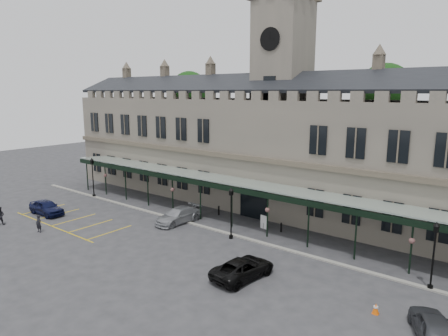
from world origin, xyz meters
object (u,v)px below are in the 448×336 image
Objects in this scene: traffic_cone at (376,309)px; car_taxi at (178,216)px; station_building at (280,150)px; car_right_a at (433,327)px; person_b at (0,216)px; car_van at (243,268)px; clock_tower at (282,89)px; car_left_a at (46,207)px; person_a at (39,224)px; lamp_post_mid at (231,208)px; sign_board at (264,222)px; lamp_post_left at (93,174)px; lamp_post_right at (434,250)px.

car_taxi is (-20.83, 4.61, 0.42)m from traffic_cone.
station_building is 13.51× the size of car_right_a.
car_taxi is at bearing 176.24° from person_b.
station_building reaches higher than car_van.
person_b is at bearing -136.16° from car_taxi.
traffic_cone is (15.83, -15.62, -12.79)m from clock_tower.
person_a reaches higher than car_left_a.
clock_tower reaches higher than lamp_post_mid.
car_van is (-8.83, -1.08, 0.38)m from traffic_cone.
lamp_post_mid is at bearing -39.50° from car_van.
person_a is at bearing 18.79° from car_van.
station_building is 45.94× the size of sign_board.
station_building reaches higher than car_taxi.
car_left_a is at bearing -161.55° from lamp_post_mid.
car_right_a is 32.53m from person_a.
sign_board is 0.28× the size of car_left_a.
person_a is 0.90× the size of person_b.
car_van is at bearing -12.92° from lamp_post_left.
lamp_post_right is 0.93× the size of car_van.
person_b is at bearing -81.09° from lamp_post_left.
person_a is (-15.81, -13.75, 0.19)m from sign_board.
traffic_cone is at bearing 147.02° from person_b.
car_taxi is at bearing -114.42° from clock_tower.
lamp_post_mid is 3.58× the size of sign_board.
lamp_post_mid reaches higher than person_b.
car_taxi is 1.16× the size of car_right_a.
car_van is (24.90, 1.04, -0.09)m from car_left_a.
station_building reaches higher than lamp_post_right.
lamp_post_right reaches higher than person_b.
car_taxi is at bearing 167.52° from traffic_cone.
car_left_a is (-35.61, -7.32, -2.00)m from lamp_post_right.
car_right_a is at bearing -16.73° from lamp_post_mid.
car_taxi is (-7.61, -3.79, 0.11)m from sign_board.
car_taxi is 17.41m from person_b.
station_building is 11.70× the size of car_taxi.
lamp_post_mid is at bearing 2.13° from car_taxi.
person_a reaches higher than traffic_cone.
traffic_cone is 8.91m from car_van.
car_right_a is (12.00, 0.33, 0.06)m from car_van.
lamp_post_right is 3.60× the size of sign_board.
person_b is (-18.30, -22.16, -5.55)m from station_building.
car_left_a reaches higher than car_taxi.
person_b reaches higher than traffic_cone.
lamp_post_left is at bearing 178.14° from lamp_post_mid.
person_b is (-5.10, -1.28, 0.09)m from person_a.
clock_tower is 27.96m from car_right_a.
car_van is at bearing -149.60° from lamp_post_right.
traffic_cone is at bearing -8.14° from lamp_post_left.
clock_tower is at bearing -60.40° from car_van.
clock_tower reaches higher than station_building.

